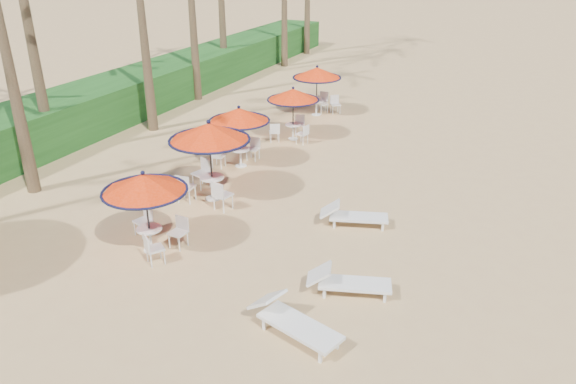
% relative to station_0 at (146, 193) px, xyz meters
% --- Properties ---
extents(ground, '(160.00, 160.00, 0.00)m').
position_rel_station_0_xyz_m(ground, '(4.51, -0.50, -1.72)').
color(ground, tan).
rests_on(ground, ground).
extents(scrub_hedge, '(3.00, 40.00, 1.80)m').
position_rel_station_0_xyz_m(scrub_hedge, '(-8.99, 10.50, -0.82)').
color(scrub_hedge, '#194716').
rests_on(scrub_hedge, ground).
extents(station_0, '(2.25, 2.25, 2.35)m').
position_rel_station_0_xyz_m(station_0, '(0.00, 0.00, 0.00)').
color(station_0, black).
rests_on(station_0, ground).
extents(station_1, '(2.57, 2.57, 2.68)m').
position_rel_station_0_xyz_m(station_1, '(-0.28, 3.46, 0.24)').
color(station_1, black).
rests_on(station_1, ground).
extents(station_2, '(2.23, 2.23, 2.32)m').
position_rel_station_0_xyz_m(station_2, '(-0.83, 6.35, 0.05)').
color(station_2, black).
rests_on(station_2, ground).
extents(station_3, '(2.15, 2.15, 2.24)m').
position_rel_station_0_xyz_m(station_3, '(-0.29, 9.88, -0.08)').
color(station_3, black).
rests_on(station_3, ground).
extents(station_4, '(2.27, 2.32, 2.37)m').
position_rel_station_0_xyz_m(station_4, '(-0.68, 13.63, 0.01)').
color(station_4, black).
rests_on(station_4, ground).
extents(lounger_near, '(2.32, 1.30, 0.79)m').
position_rel_station_0_xyz_m(lounger_near, '(4.91, -1.63, -1.35)').
color(lounger_near, silver).
rests_on(lounger_near, ground).
extents(lounger_mid, '(2.10, 1.22, 0.72)m').
position_rel_station_0_xyz_m(lounger_mid, '(5.46, 0.29, -1.38)').
color(lounger_mid, silver).
rests_on(lounger_mid, ground).
extents(lounger_far, '(2.08, 1.21, 0.71)m').
position_rel_station_0_xyz_m(lounger_far, '(4.45, 3.64, -1.38)').
color(lounger_far, silver).
rests_on(lounger_far, ground).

